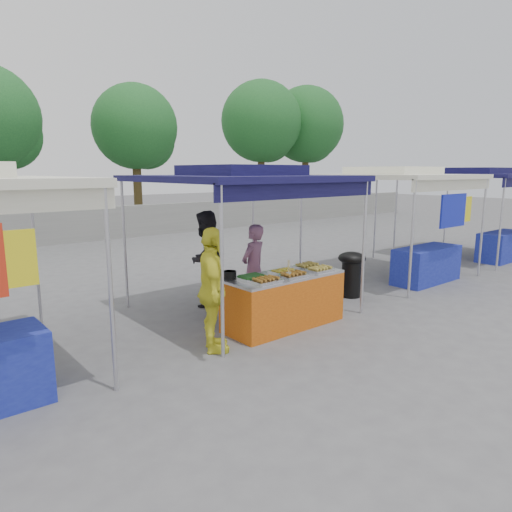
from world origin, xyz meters
TOP-DOWN VIEW (x-y plane):
  - ground_plane at (0.00, 0.00)m, footprint 80.00×80.00m
  - back_wall at (0.00, 11.00)m, footprint 40.00×0.25m
  - main_canopy at (0.00, 0.97)m, footprint 3.20×3.20m
  - neighbor_stall_right at (4.50, 0.57)m, footprint 3.20×3.20m
  - neighbor_stall_far at (8.50, 0.57)m, footprint 3.20×3.20m
  - tree_2 at (4.05, 13.26)m, footprint 3.58×3.54m
  - tree_3 at (10.72, 12.89)m, footprint 4.05×4.05m
  - tree_4 at (13.78, 12.72)m, footprint 4.07×4.07m
  - vendor_table at (0.00, -0.10)m, footprint 2.00×0.80m
  - food_tray_fl at (-0.60, -0.34)m, footprint 0.42×0.30m
  - food_tray_fm at (-0.05, -0.34)m, footprint 0.42×0.30m
  - food_tray_fr at (0.58, -0.33)m, footprint 0.42×0.30m
  - food_tray_bl at (-0.62, -0.04)m, footprint 0.42×0.30m
  - food_tray_bm at (0.05, -0.02)m, footprint 0.42×0.30m
  - food_tray_br at (0.62, 0.00)m, footprint 0.42×0.30m
  - cooking_pot at (-0.84, 0.23)m, footprint 0.21×0.21m
  - skewer_cup at (-0.15, -0.35)m, footprint 0.08×0.08m
  - wok_burner at (2.22, 0.31)m, footprint 0.54×0.54m
  - crate_left at (-0.32, 0.46)m, footprint 0.45×0.32m
  - crate_right at (0.43, 0.53)m, footprint 0.50×0.35m
  - crate_stacked at (0.43, 0.53)m, footprint 0.48×0.33m
  - vendor_woman at (0.15, 0.84)m, footprint 0.65×0.52m
  - helper_man at (-0.31, 1.68)m, footprint 1.08×1.01m
  - customer_person at (-1.47, -0.24)m, footprint 0.87×1.09m

SIDE VIEW (x-z plane):
  - ground_plane at x=0.00m, z-range 0.00..0.00m
  - crate_left at x=-0.32m, z-range 0.00..0.27m
  - crate_right at x=0.43m, z-range 0.00..0.30m
  - vendor_table at x=0.00m, z-range 0.00..0.85m
  - crate_stacked at x=0.43m, z-range 0.30..0.59m
  - wok_burner at x=2.22m, z-range 0.08..1.00m
  - back_wall at x=0.00m, z-range 0.00..1.20m
  - vendor_woman at x=0.15m, z-range 0.00..1.56m
  - customer_person at x=-1.47m, z-range 0.00..1.74m
  - helper_man at x=-0.31m, z-range 0.00..1.77m
  - food_tray_fl at x=-0.60m, z-range 0.85..0.92m
  - food_tray_fm at x=-0.05m, z-range 0.85..0.92m
  - food_tray_fr at x=0.58m, z-range 0.85..0.92m
  - food_tray_bl at x=-0.62m, z-range 0.85..0.92m
  - food_tray_bm at x=0.05m, z-range 0.85..0.92m
  - food_tray_br at x=0.62m, z-range 0.85..0.92m
  - skewer_cup at x=-0.15m, z-range 0.85..0.95m
  - cooking_pot at x=-0.84m, z-range 0.85..0.97m
  - neighbor_stall_right at x=4.50m, z-range 0.32..2.89m
  - neighbor_stall_far at x=8.50m, z-range 0.32..2.89m
  - main_canopy at x=0.00m, z-range 1.08..3.65m
  - tree_2 at x=4.05m, z-range 1.12..7.19m
  - tree_3 at x=10.72m, z-range 1.28..8.24m
  - tree_4 at x=13.78m, z-range 1.29..8.29m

